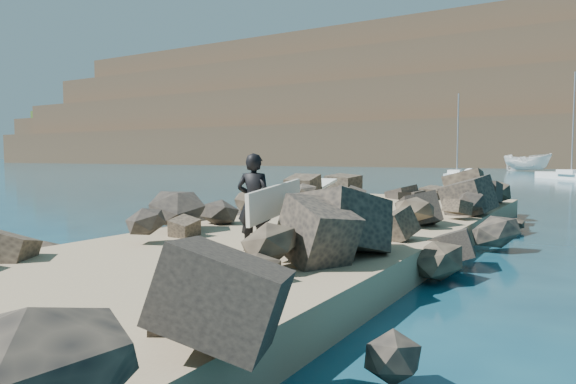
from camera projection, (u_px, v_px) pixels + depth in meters
ground at (310, 254)px, 11.84m from camera, size 800.00×800.00×0.00m
jetty at (262, 256)px, 10.11m from camera, size 6.00×26.00×0.60m
riprap_left at (171, 231)px, 12.03m from camera, size 2.60×22.00×1.00m
riprap_right at (414, 256)px, 9.02m from camera, size 2.60×22.00×1.00m
surfboard_resting at (313, 192)px, 17.38m from camera, size 0.63×2.51×0.08m
boat_imported at (527, 162)px, 77.00m from camera, size 7.35×4.12×2.68m
surfer_with_board at (257, 202)px, 8.91m from camera, size 0.99×2.11×1.71m
sailboat_c at (571, 176)px, 49.81m from camera, size 6.99×8.21×10.52m
sailboat_a at (457, 176)px, 49.33m from camera, size 2.26×7.06×8.39m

